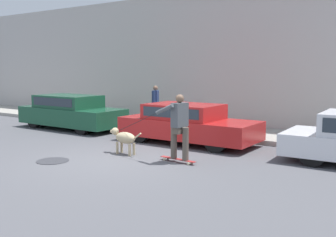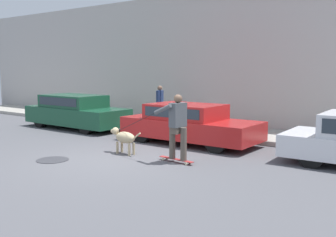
{
  "view_description": "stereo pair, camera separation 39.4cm",
  "coord_description": "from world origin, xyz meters",
  "px_view_note": "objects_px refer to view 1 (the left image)",
  "views": [
    {
      "loc": [
        6.61,
        -7.27,
        2.29
      ],
      "look_at": [
        0.62,
        1.46,
        0.95
      ],
      "focal_mm": 42.0,
      "sensor_mm": 36.0,
      "label": 1
    },
    {
      "loc": [
        6.93,
        -7.04,
        2.29
      ],
      "look_at": [
        0.62,
        1.46,
        0.95
      ],
      "focal_mm": 42.0,
      "sensor_mm": 36.0,
      "label": 2
    }
  ],
  "objects_px": {
    "parked_car_0": "(71,112)",
    "parked_car_1": "(187,124)",
    "dog": "(124,138)",
    "pedestrian_with_bag": "(156,103)",
    "skateboarder": "(179,124)"
  },
  "relations": [
    {
      "from": "parked_car_0",
      "to": "parked_car_1",
      "type": "distance_m",
      "value": 5.27
    },
    {
      "from": "parked_car_1",
      "to": "pedestrian_with_bag",
      "type": "height_order",
      "value": "pedestrian_with_bag"
    },
    {
      "from": "skateboarder",
      "to": "parked_car_0",
      "type": "bearing_deg",
      "value": -14.29
    },
    {
      "from": "dog",
      "to": "skateboarder",
      "type": "bearing_deg",
      "value": -175.14
    },
    {
      "from": "parked_car_1",
      "to": "dog",
      "type": "bearing_deg",
      "value": -103.5
    },
    {
      "from": "parked_car_0",
      "to": "skateboarder",
      "type": "bearing_deg",
      "value": -18.96
    },
    {
      "from": "skateboarder",
      "to": "pedestrian_with_bag",
      "type": "xyz_separation_m",
      "value": [
        -3.89,
        4.33,
        0.02
      ]
    },
    {
      "from": "parked_car_1",
      "to": "dog",
      "type": "relative_size",
      "value": 3.89
    },
    {
      "from": "skateboarder",
      "to": "pedestrian_with_bag",
      "type": "relative_size",
      "value": 1.71
    },
    {
      "from": "parked_car_1",
      "to": "pedestrian_with_bag",
      "type": "relative_size",
      "value": 2.87
    },
    {
      "from": "parked_car_0",
      "to": "dog",
      "type": "bearing_deg",
      "value": -25.69
    },
    {
      "from": "dog",
      "to": "pedestrian_with_bag",
      "type": "bearing_deg",
      "value": -60.02
    },
    {
      "from": "parked_car_1",
      "to": "skateboarder",
      "type": "height_order",
      "value": "skateboarder"
    },
    {
      "from": "dog",
      "to": "pedestrian_with_bag",
      "type": "relative_size",
      "value": 0.74
    },
    {
      "from": "parked_car_0",
      "to": "dog",
      "type": "height_order",
      "value": "parked_car_0"
    }
  ]
}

